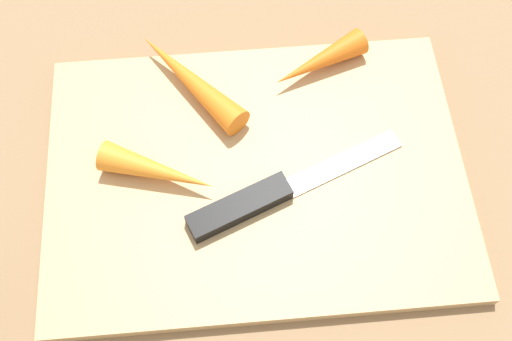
# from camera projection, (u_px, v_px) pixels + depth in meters

# --- Properties ---
(ground_plane) EXTENTS (1.40, 1.40, 0.00)m
(ground_plane) POSITION_uv_depth(u_px,v_px,m) (256.00, 177.00, 0.55)
(ground_plane) COLOR #8C6D4C
(cutting_board) EXTENTS (0.36, 0.26, 0.01)m
(cutting_board) POSITION_uv_depth(u_px,v_px,m) (256.00, 174.00, 0.54)
(cutting_board) COLOR tan
(cutting_board) RESTS_ON ground_plane
(knife) EXTENTS (0.19, 0.09, 0.01)m
(knife) POSITION_uv_depth(u_px,v_px,m) (254.00, 201.00, 0.52)
(knife) COLOR #B7B7BC
(knife) RESTS_ON cutting_board
(carrot_shortest) EXTENTS (0.10, 0.06, 0.03)m
(carrot_shortest) POSITION_uv_depth(u_px,v_px,m) (319.00, 62.00, 0.58)
(carrot_shortest) COLOR orange
(carrot_shortest) RESTS_ON cutting_board
(carrot_longest) EXTENTS (0.10, 0.12, 0.03)m
(carrot_longest) POSITION_uv_depth(u_px,v_px,m) (189.00, 79.00, 0.57)
(carrot_longest) COLOR orange
(carrot_longest) RESTS_ON cutting_board
(carrot_medium) EXTENTS (0.10, 0.06, 0.03)m
(carrot_medium) POSITION_uv_depth(u_px,v_px,m) (158.00, 173.00, 0.52)
(carrot_medium) COLOR orange
(carrot_medium) RESTS_ON cutting_board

